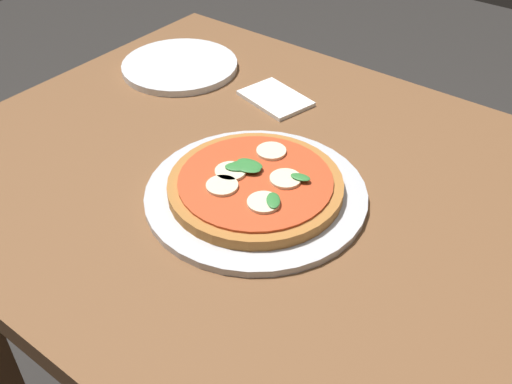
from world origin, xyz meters
TOP-DOWN VIEW (x-y plane):
  - dining_table at (0.00, 0.00)m, footprint 1.24×0.86m
  - serving_tray at (0.05, 0.05)m, footprint 0.34×0.34m
  - pizza at (0.06, 0.05)m, footprint 0.27×0.27m
  - plate_white at (0.44, -0.19)m, footprint 0.24×0.24m
  - napkin at (0.20, -0.21)m, footprint 0.15×0.12m

SIDE VIEW (x-z plane):
  - dining_table at x=0.00m, z-range 0.27..1.04m
  - napkin at x=0.20m, z-range 0.77..0.78m
  - serving_tray at x=0.05m, z-range 0.77..0.78m
  - plate_white at x=0.44m, z-range 0.77..0.79m
  - pizza at x=0.06m, z-range 0.78..0.81m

